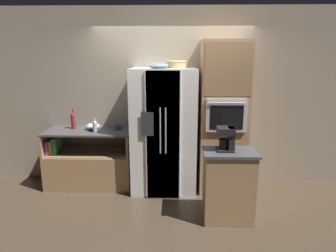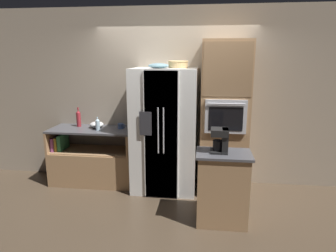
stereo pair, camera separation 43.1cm
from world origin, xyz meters
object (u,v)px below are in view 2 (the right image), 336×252
Objects in this scene: refrigerator at (165,131)px; wall_oven at (224,118)px; wicker_basket at (178,64)px; bottle_tall at (79,118)px; mug at (121,126)px; coffee_maker at (221,140)px; fruit_bowl at (159,66)px; mixing_bowl at (97,125)px; bottle_short at (98,124)px.

refrigerator is 0.91m from wall_oven.
wicker_basket is 1.88m from bottle_tall.
refrigerator is 0.82× the size of wall_oven.
wicker_basket reaches higher than bottle_tall.
coffee_maker is (1.54, -1.03, 0.12)m from mug.
coffee_maker reaches higher than mug.
fruit_bowl is 1.03× the size of coffee_maker.
wall_oven is at bearing -3.10° from mixing_bowl.
wall_oven is 7.56× the size of wicker_basket.
mixing_bowl is at bearing 177.28° from wicker_basket.
mixing_bowl is (-1.14, 0.16, 0.02)m from refrigerator.
mixing_bowl is (-2.03, 0.11, -0.18)m from wall_oven.
coffee_maker is (0.62, -0.98, -0.86)m from wicker_basket.
wicker_basket is (0.19, 0.09, 1.00)m from refrigerator.
fruit_bowl is at bearing -17.55° from mug.
coffee_maker is at bearing -25.75° from bottle_tall.
bottle_short is at bearing -175.34° from wicker_basket.
wicker_basket reaches higher than mixing_bowl.
bottle_tall is (-1.65, 0.11, -0.88)m from wicker_basket.
refrigerator is 1.02m from wicker_basket.
wicker_basket is 1.35m from mug.
mug is (-0.65, 0.21, -0.96)m from fruit_bowl.
bottle_tall is at bearing 175.38° from mug.
bottle_tall reaches higher than mug.
wall_oven is 2.04m from mixing_bowl.
mug is 0.58× the size of mixing_bowl.
coffee_maker is (0.81, -0.89, 0.14)m from refrigerator.
bottle_tall is at bearing 176.16° from wicker_basket.
bottle_tall is (-2.35, 0.16, -0.09)m from wall_oven.
mug is 0.41m from mixing_bowl.
wall_oven is (0.89, 0.05, 0.20)m from refrigerator.
wicker_basket is 1.35× the size of mixing_bowl.
wicker_basket reaches higher than mug.
fruit_bowl is 1.48m from coffee_maker.
wall_oven is 0.94m from coffee_maker.
bottle_short is 0.37m from mug.
mug is (0.73, -0.06, -0.10)m from bottle_tall.
mug is at bearing 168.77° from refrigerator.
mug is at bearing 176.52° from wall_oven.
bottle_short is at bearing -27.93° from bottle_tall.
coffee_maker is at bearing -43.10° from fruit_bowl.
mixing_bowl is at bearing 151.74° from coffee_maker.
mixing_bowl is at bearing -8.44° from bottle_tall.
wall_oven is at bearing 85.04° from coffee_maker.
bottle_short is (0.40, -0.21, -0.04)m from bottle_tall.
bottle_tall is 1.50× the size of bottle_short.
refrigerator is 6.24× the size of wicker_basket.
fruit_bowl is (-0.97, -0.11, 0.77)m from wall_oven.
bottle_tall is 0.74m from mug.
bottle_short is 0.96× the size of mixing_bowl.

